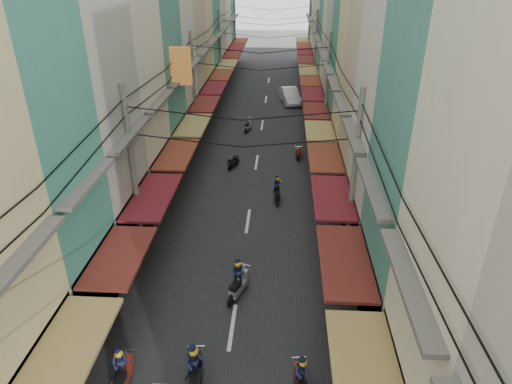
% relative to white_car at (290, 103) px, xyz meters
% --- Properties ---
extents(ground, '(160.00, 160.00, 0.00)m').
position_rel_white_car_xyz_m(ground, '(-2.38, -28.98, 0.00)').
color(ground, slate).
rests_on(ground, ground).
extents(road, '(10.00, 80.00, 0.02)m').
position_rel_white_car_xyz_m(road, '(-2.38, -8.98, 0.01)').
color(road, black).
rests_on(road, ground).
extents(sidewalk_left, '(3.00, 80.00, 0.06)m').
position_rel_white_car_xyz_m(sidewalk_left, '(-8.88, -8.98, 0.03)').
color(sidewalk_left, gray).
rests_on(sidewalk_left, ground).
extents(sidewalk_right, '(3.00, 80.00, 0.06)m').
position_rel_white_car_xyz_m(sidewalk_right, '(4.12, -8.98, 0.03)').
color(sidewalk_right, gray).
rests_on(sidewalk_right, ground).
extents(building_row_left, '(7.80, 67.67, 23.70)m').
position_rel_white_car_xyz_m(building_row_left, '(-10.30, -12.42, 9.78)').
color(building_row_left, beige).
rests_on(building_row_left, ground).
extents(building_row_right, '(7.80, 68.98, 22.59)m').
position_rel_white_car_xyz_m(building_row_right, '(5.53, -12.53, 9.41)').
color(building_row_right, '#3B836F').
rests_on(building_row_right, ground).
extents(utility_poles, '(10.20, 66.13, 8.20)m').
position_rel_white_car_xyz_m(utility_poles, '(-2.38, -13.97, 6.59)').
color(utility_poles, gray).
rests_on(utility_poles, ground).
extents(white_car, '(5.33, 2.92, 1.78)m').
position_rel_white_car_xyz_m(white_car, '(0.00, 0.00, 0.00)').
color(white_car, silver).
rests_on(white_car, ground).
extents(bicycle, '(1.44, 0.60, 0.97)m').
position_rel_white_car_xyz_m(bicycle, '(3.13, -25.99, 0.00)').
color(bicycle, black).
rests_on(bicycle, ground).
extents(moving_scooters, '(6.59, 27.25, 2.01)m').
position_rel_white_car_xyz_m(moving_scooters, '(-2.41, -27.60, 0.54)').
color(moving_scooters, black).
rests_on(moving_scooters, ground).
extents(parked_scooters, '(12.79, 14.07, 1.00)m').
position_rel_white_car_xyz_m(parked_scooters, '(2.31, -31.67, 0.46)').
color(parked_scooters, black).
rests_on(parked_scooters, ground).
extents(pedestrians, '(13.45, 24.36, 2.19)m').
position_rel_white_car_xyz_m(pedestrians, '(-7.34, -25.93, 1.05)').
color(pedestrians, '#281F2A').
rests_on(pedestrians, ground).
extents(market_umbrella, '(2.10, 2.10, 2.22)m').
position_rel_white_car_xyz_m(market_umbrella, '(4.32, -31.19, 1.95)').
color(market_umbrella, '#B2B2B7').
rests_on(market_umbrella, ground).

